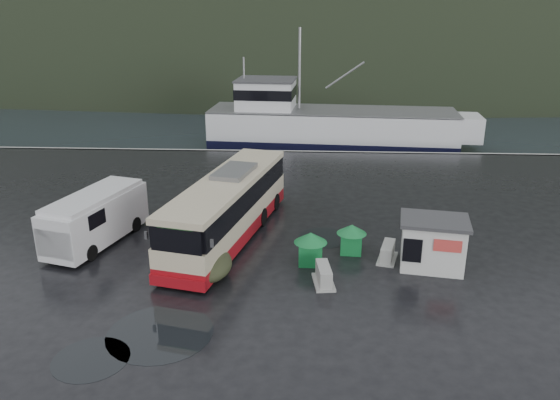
{
  "coord_description": "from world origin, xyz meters",
  "views": [
    {
      "loc": [
        3.91,
        -23.47,
        11.42
      ],
      "look_at": [
        2.54,
        3.45,
        1.7
      ],
      "focal_mm": 35.0,
      "sensor_mm": 36.0,
      "label": 1
    }
  ],
  "objects_px": {
    "waste_bin_right": "(351,252)",
    "fishing_trawler": "(332,131)",
    "jersey_barrier_a": "(387,260)",
    "jersey_barrier_b": "(323,283)",
    "coach_bus": "(229,237)",
    "dome_tent": "(209,276)",
    "ticket_kiosk": "(430,266)",
    "waste_bin_left": "(310,263)",
    "white_van": "(99,242)"
  },
  "relations": [
    {
      "from": "waste_bin_right",
      "to": "jersey_barrier_a",
      "type": "height_order",
      "value": "waste_bin_right"
    },
    {
      "from": "waste_bin_left",
      "to": "ticket_kiosk",
      "type": "xyz_separation_m",
      "value": [
        5.55,
        -0.07,
        0.0
      ]
    },
    {
      "from": "dome_tent",
      "to": "ticket_kiosk",
      "type": "height_order",
      "value": "ticket_kiosk"
    },
    {
      "from": "dome_tent",
      "to": "fishing_trawler",
      "type": "relative_size",
      "value": 0.11
    },
    {
      "from": "white_van",
      "to": "ticket_kiosk",
      "type": "relative_size",
      "value": 2.09
    },
    {
      "from": "dome_tent",
      "to": "jersey_barrier_b",
      "type": "distance_m",
      "value": 5.12
    },
    {
      "from": "jersey_barrier_b",
      "to": "coach_bus",
      "type": "bearing_deg",
      "value": 135.02
    },
    {
      "from": "dome_tent",
      "to": "jersey_barrier_a",
      "type": "xyz_separation_m",
      "value": [
        8.17,
        2.05,
        0.0
      ]
    },
    {
      "from": "dome_tent",
      "to": "fishing_trawler",
      "type": "bearing_deg",
      "value": 77.51
    },
    {
      "from": "jersey_barrier_b",
      "to": "white_van",
      "type": "bearing_deg",
      "value": 161.6
    },
    {
      "from": "coach_bus",
      "to": "fishing_trawler",
      "type": "bearing_deg",
      "value": 89.18
    },
    {
      "from": "coach_bus",
      "to": "dome_tent",
      "type": "xyz_separation_m",
      "value": [
        -0.33,
        -4.33,
        0.0
      ]
    },
    {
      "from": "waste_bin_left",
      "to": "dome_tent",
      "type": "xyz_separation_m",
      "value": [
        -4.53,
        -1.51,
        0.0
      ]
    },
    {
      "from": "coach_bus",
      "to": "waste_bin_right",
      "type": "xyz_separation_m",
      "value": [
        6.18,
        -1.53,
        0.0
      ]
    },
    {
      "from": "dome_tent",
      "to": "fishing_trawler",
      "type": "height_order",
      "value": "fishing_trawler"
    },
    {
      "from": "waste_bin_right",
      "to": "jersey_barrier_a",
      "type": "distance_m",
      "value": 1.83
    },
    {
      "from": "white_van",
      "to": "waste_bin_right",
      "type": "distance_m",
      "value": 12.71
    },
    {
      "from": "coach_bus",
      "to": "jersey_barrier_a",
      "type": "xyz_separation_m",
      "value": [
        7.84,
        -2.29,
        0.0
      ]
    },
    {
      "from": "waste_bin_left",
      "to": "jersey_barrier_a",
      "type": "bearing_deg",
      "value": 8.41
    },
    {
      "from": "coach_bus",
      "to": "ticket_kiosk",
      "type": "distance_m",
      "value": 10.16
    },
    {
      "from": "coach_bus",
      "to": "waste_bin_left",
      "type": "height_order",
      "value": "coach_bus"
    },
    {
      "from": "white_van",
      "to": "dome_tent",
      "type": "distance_m",
      "value": 7.03
    },
    {
      "from": "dome_tent",
      "to": "jersey_barrier_b",
      "type": "relative_size",
      "value": 1.79
    },
    {
      "from": "jersey_barrier_a",
      "to": "white_van",
      "type": "bearing_deg",
      "value": 174.91
    },
    {
      "from": "jersey_barrier_a",
      "to": "fishing_trawler",
      "type": "height_order",
      "value": "fishing_trawler"
    },
    {
      "from": "waste_bin_left",
      "to": "ticket_kiosk",
      "type": "distance_m",
      "value": 5.55
    },
    {
      "from": "white_van",
      "to": "jersey_barrier_b",
      "type": "relative_size",
      "value": 3.79
    },
    {
      "from": "waste_bin_left",
      "to": "jersey_barrier_b",
      "type": "xyz_separation_m",
      "value": [
        0.58,
        -1.94,
        0.0
      ]
    },
    {
      "from": "jersey_barrier_a",
      "to": "jersey_barrier_b",
      "type": "distance_m",
      "value": 3.94
    },
    {
      "from": "waste_bin_right",
      "to": "jersey_barrier_b",
      "type": "distance_m",
      "value": 3.53
    },
    {
      "from": "jersey_barrier_a",
      "to": "waste_bin_right",
      "type": "bearing_deg",
      "value": 155.36
    },
    {
      "from": "coach_bus",
      "to": "jersey_barrier_a",
      "type": "bearing_deg",
      "value": -3.26
    },
    {
      "from": "jersey_barrier_a",
      "to": "fishing_trawler",
      "type": "xyz_separation_m",
      "value": [
        -1.57,
        27.77,
        0.0
      ]
    },
    {
      "from": "waste_bin_left",
      "to": "jersey_barrier_b",
      "type": "bearing_deg",
      "value": -73.43
    },
    {
      "from": "ticket_kiosk",
      "to": "fishing_trawler",
      "type": "bearing_deg",
      "value": 106.45
    },
    {
      "from": "white_van",
      "to": "jersey_barrier_b",
      "type": "height_order",
      "value": "white_van"
    },
    {
      "from": "jersey_barrier_b",
      "to": "waste_bin_left",
      "type": "bearing_deg",
      "value": 106.57
    },
    {
      "from": "coach_bus",
      "to": "fishing_trawler",
      "type": "distance_m",
      "value": 26.24
    },
    {
      "from": "coach_bus",
      "to": "ticket_kiosk",
      "type": "height_order",
      "value": "coach_bus"
    },
    {
      "from": "waste_bin_left",
      "to": "jersey_barrier_a",
      "type": "xyz_separation_m",
      "value": [
        3.64,
        0.54,
        0.0
      ]
    },
    {
      "from": "coach_bus",
      "to": "jersey_barrier_b",
      "type": "relative_size",
      "value": 7.26
    },
    {
      "from": "coach_bus",
      "to": "waste_bin_left",
      "type": "bearing_deg",
      "value": -20.97
    },
    {
      "from": "coach_bus",
      "to": "waste_bin_right",
      "type": "relative_size",
      "value": 8.38
    },
    {
      "from": "white_van",
      "to": "waste_bin_right",
      "type": "xyz_separation_m",
      "value": [
        12.7,
        -0.52,
        0.0
      ]
    },
    {
      "from": "jersey_barrier_a",
      "to": "dome_tent",
      "type": "bearing_deg",
      "value": -165.95
    },
    {
      "from": "fishing_trawler",
      "to": "jersey_barrier_b",
      "type": "bearing_deg",
      "value": -88.48
    },
    {
      "from": "waste_bin_right",
      "to": "fishing_trawler",
      "type": "distance_m",
      "value": 27.0
    },
    {
      "from": "dome_tent",
      "to": "jersey_barrier_a",
      "type": "height_order",
      "value": "dome_tent"
    },
    {
      "from": "ticket_kiosk",
      "to": "jersey_barrier_b",
      "type": "xyz_separation_m",
      "value": [
        -4.97,
        -1.87,
        0.0
      ]
    },
    {
      "from": "dome_tent",
      "to": "ticket_kiosk",
      "type": "relative_size",
      "value": 0.99
    }
  ]
}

